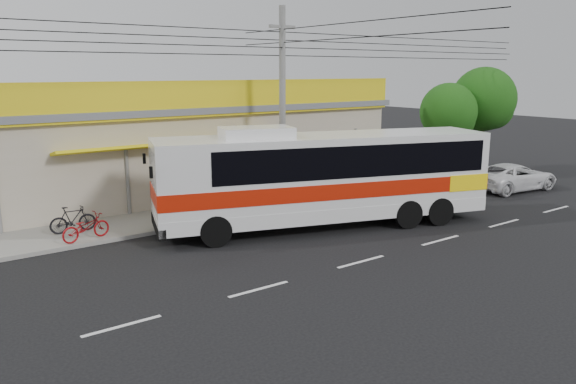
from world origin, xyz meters
name	(u,v)px	position (x,y,z in m)	size (l,w,h in m)	color
ground	(313,243)	(0.00, 0.00, 0.00)	(120.00, 120.00, 0.00)	black
sidewalk	(229,209)	(0.00, 6.00, 0.07)	(30.00, 3.20, 0.15)	gray
lane_markings	(361,262)	(0.00, -2.50, 0.00)	(50.00, 0.12, 0.01)	silver
storefront_building	(174,146)	(-0.01, 11.54, 2.30)	(22.60, 9.20, 5.70)	#A69C86
coach_bus	(329,173)	(1.93, 1.43, 2.18)	(13.43, 6.74, 4.07)	silver
motorbike_red	(86,227)	(-6.65, 4.77, 0.63)	(0.63, 1.81, 0.95)	maroon
motorbike_dark	(73,219)	(-6.75, 6.04, 0.66)	(0.48, 1.69, 1.01)	black
white_car	(513,177)	(14.25, 1.10, 0.69)	(2.29, 4.97, 1.38)	silver
utility_pole	(282,43)	(2.49, 5.39, 7.32)	(34.00, 14.00, 8.87)	slate
tree_near	(485,101)	(17.53, 5.38, 4.30)	(3.83, 3.83, 6.35)	#322014
tree_far	(450,113)	(14.72, 5.73, 3.68)	(3.28, 3.28, 5.45)	#322014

